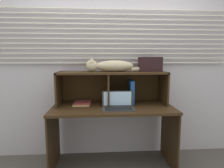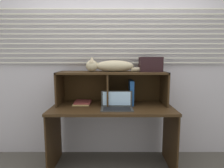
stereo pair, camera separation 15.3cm
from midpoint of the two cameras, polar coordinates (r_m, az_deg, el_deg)
back_panel_with_blinds at (r=2.52m, az=1.76°, el=6.54°), size 4.40×0.08×2.50m
desk at (r=2.28m, az=1.96°, el=-10.42°), size 1.42×0.64×0.75m
hutch_shelf_unit at (r=2.33m, az=1.74°, el=0.96°), size 1.31×0.38×0.40m
cat at (r=2.28m, az=1.35°, el=5.50°), size 0.76×0.16×0.18m
laptop at (r=2.13m, az=3.54°, el=-6.46°), size 0.36×0.22×0.19m
binder_upright at (r=2.34m, az=7.69°, el=-2.51°), size 0.05×0.24×0.30m
book_stack at (r=2.36m, az=-7.11°, el=-5.63°), size 0.21×0.22×0.03m
storage_box at (r=2.35m, az=13.49°, el=5.81°), size 0.27×0.15×0.18m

